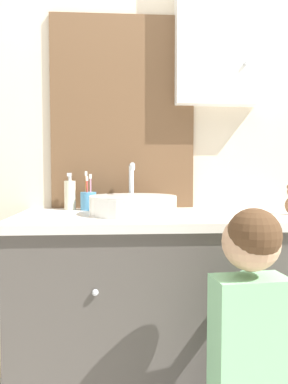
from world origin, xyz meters
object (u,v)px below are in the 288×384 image
(toothbrush_holder, at_px, (88,200))
(soap_dispenser, at_px, (70,195))
(child_figure, at_px, (250,334))
(sink_basin, at_px, (133,204))

(toothbrush_holder, xyz_separation_m, soap_dispenser, (-0.09, 0.02, 0.03))
(toothbrush_holder, distance_m, child_figure, 0.96)
(child_figure, bearing_deg, toothbrush_holder, 128.23)
(sink_basin, distance_m, child_figure, 0.71)
(sink_basin, height_order, child_figure, sink_basin)
(soap_dispenser, bearing_deg, sink_basin, -34.29)
(toothbrush_holder, relative_size, child_figure, 0.19)
(soap_dispenser, bearing_deg, child_figure, -48.29)
(soap_dispenser, relative_size, child_figure, 0.18)
(toothbrush_holder, xyz_separation_m, child_figure, (0.55, -0.70, -0.36))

